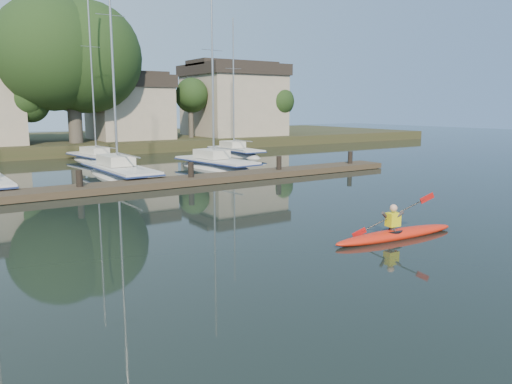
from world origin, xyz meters
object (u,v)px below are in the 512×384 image
dock (139,185)px  sailboat_2 (120,181)px  sailboat_6 (98,164)px  kayak (395,232)px  sailboat_7 (235,157)px  sailboat_3 (216,172)px

dock → sailboat_2: sailboat_2 is taller
sailboat_2 → sailboat_6: size_ratio=1.10×
kayak → sailboat_6: 27.83m
kayak → sailboat_6: sailboat_6 is taller
sailboat_2 → sailboat_6: bearing=80.3°
kayak → sailboat_7: sailboat_7 is taller
dock → sailboat_7: bearing=43.2°
sailboat_6 → sailboat_7: sailboat_6 is taller
sailboat_3 → sailboat_6: size_ratio=0.93×
dock → sailboat_7: 18.34m
sailboat_2 → sailboat_6: sailboat_2 is taller
kayak → sailboat_2: bearing=103.2°
dock → sailboat_6: bearing=82.6°
sailboat_2 → sailboat_3: (6.91, 0.52, -0.00)m
kayak → sailboat_3: bearing=82.7°
kayak → dock: bearing=108.1°
sailboat_6 → sailboat_7: bearing=-14.3°
sailboat_7 → dock: bearing=-137.0°
kayak → dock: kayak is taller
kayak → sailboat_2: (-3.01, 18.77, -0.40)m
sailboat_2 → dock: bearing=-97.7°
kayak → sailboat_6: bearing=97.7°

